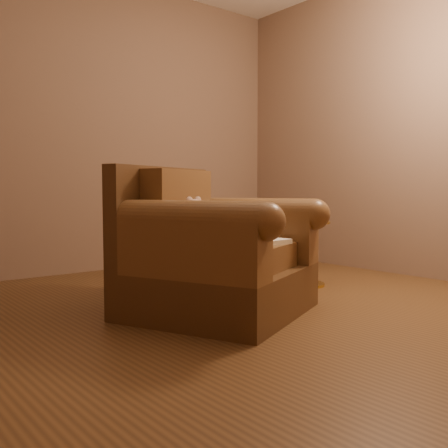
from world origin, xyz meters
TOP-DOWN VIEW (x-y plane):
  - floor at (0.00, 0.00)m, footprint 4.00×4.00m
  - room at (0.00, 0.00)m, footprint 4.02×4.02m
  - armchair at (-0.14, 0.09)m, footprint 1.29×1.27m
  - teddy_bear at (-0.20, 0.15)m, footprint 0.21×0.24m
  - guidebook at (0.00, -0.16)m, footprint 0.40×0.26m
  - side_table at (0.95, 0.29)m, footprint 0.36×0.36m

SIDE VIEW (x-z plane):
  - floor at x=0.00m, z-range 0.00..0.00m
  - side_table at x=0.95m, z-range 0.02..0.53m
  - armchair at x=-0.14m, z-range -0.10..0.79m
  - guidebook at x=0.00m, z-range 0.43..0.46m
  - teddy_bear at x=-0.20m, z-range 0.39..0.68m
  - room at x=0.00m, z-range 0.36..3.07m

